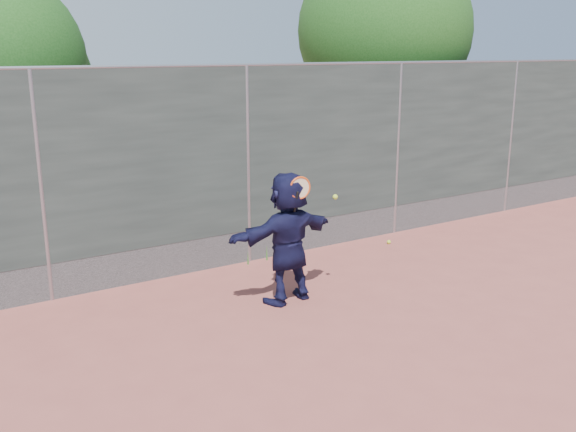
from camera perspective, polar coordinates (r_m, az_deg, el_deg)
ground at (r=7.47m, az=10.02°, el=-11.18°), size 80.00×80.00×0.00m
player at (r=8.28m, az=-0.00°, el=-1.93°), size 1.65×0.69×1.73m
ball_ground at (r=11.07m, az=8.95°, el=-2.30°), size 0.07×0.07×0.07m
fence at (r=9.72m, az=-3.60°, el=4.88°), size 20.00×0.06×3.03m
swing_action at (r=8.01m, az=1.38°, el=2.30°), size 0.73×0.13×0.51m
tree_right at (r=14.15m, az=8.98°, el=15.54°), size 3.78×3.60×5.39m
tree_left at (r=11.58m, az=-24.23°, el=11.98°), size 3.15×3.00×4.53m
weed_clump at (r=10.11m, az=-1.69°, el=-3.17°), size 0.68×0.07×0.30m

